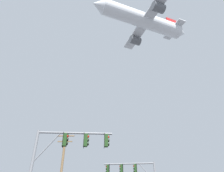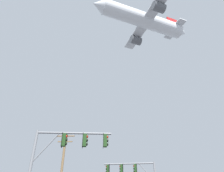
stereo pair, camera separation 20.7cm
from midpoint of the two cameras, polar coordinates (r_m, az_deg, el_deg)
signal_pole_near at (r=15.49m, az=-13.36°, el=-17.34°), size 5.53×0.72×6.50m
utility_pole at (r=25.95m, az=-14.20°, el=-22.14°), size 2.20×0.28×9.93m
airplane at (r=57.70m, az=8.50°, el=17.66°), size 26.93×20.80×7.60m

